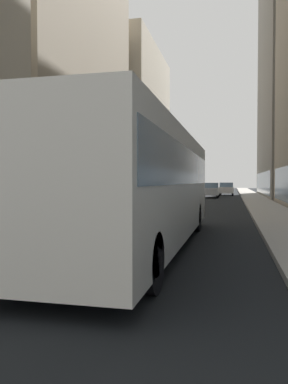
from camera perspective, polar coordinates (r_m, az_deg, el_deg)
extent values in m
plane|color=black|center=(41.11, 8.22, -0.87)|extent=(120.00, 120.00, 0.00)
cube|color=gray|center=(41.99, 0.45, -0.70)|extent=(2.40, 110.00, 0.15)
cube|color=#9E9991|center=(41.01, 16.18, -0.82)|extent=(2.40, 110.00, 0.15)
cube|color=#A0937F|center=(35.70, -14.34, 21.16)|extent=(8.92, 19.64, 27.49)
cube|color=slate|center=(31.83, -7.08, 1.28)|extent=(0.08, 17.67, 2.40)
cube|color=#B2A893|center=(54.58, -3.46, 10.39)|extent=(10.68, 19.62, 20.20)
cube|color=slate|center=(52.66, 2.11, 1.43)|extent=(0.08, 17.66, 2.40)
cube|color=slate|center=(26.06, 20.81, 1.11)|extent=(0.08, 14.44, 2.40)
cube|color=slate|center=(45.38, 17.44, 1.32)|extent=(0.08, 18.98, 2.40)
cube|color=silver|center=(10.23, -0.32, 1.00)|extent=(2.55, 11.50, 2.75)
cube|color=slate|center=(10.23, -0.32, 3.77)|extent=(2.57, 11.04, 0.90)
cube|color=black|center=(15.87, 4.52, -2.85)|extent=(2.55, 0.16, 0.44)
cylinder|color=black|center=(14.00, -1.39, -3.64)|extent=(0.30, 1.00, 1.00)
cylinder|color=black|center=(13.61, 7.84, -3.81)|extent=(0.30, 1.00, 1.00)
cylinder|color=black|center=(6.90, -17.99, -9.21)|extent=(0.30, 1.00, 1.00)
cylinder|color=black|center=(6.07, 0.83, -10.62)|extent=(0.30, 1.00, 1.00)
cube|color=silver|center=(15.59, -1.08, 4.25)|extent=(0.08, 0.24, 0.40)
cube|color=red|center=(43.51, 4.79, 0.19)|extent=(1.94, 3.99, 0.75)
cube|color=slate|center=(43.30, 4.76, 1.04)|extent=(1.79, 1.79, 0.55)
cylinder|color=black|center=(45.21, 4.00, -0.23)|extent=(0.22, 0.64, 0.64)
cylinder|color=black|center=(44.97, 6.17, -0.25)|extent=(0.22, 0.64, 0.64)
cylinder|color=black|center=(42.10, 3.31, -0.37)|extent=(0.22, 0.64, 0.64)
cylinder|color=black|center=(41.84, 5.64, -0.38)|extent=(0.22, 0.64, 0.64)
cube|color=black|center=(35.51, 5.48, -0.14)|extent=(1.74, 3.98, 0.75)
cube|color=slate|center=(35.30, 5.44, 0.91)|extent=(1.60, 1.79, 0.55)
cylinder|color=black|center=(37.19, 4.65, -0.63)|extent=(0.22, 0.64, 0.64)
cylinder|color=black|center=(37.00, 6.97, -0.65)|extent=(0.22, 0.64, 0.64)
cylinder|color=black|center=(34.08, 3.86, -0.84)|extent=(0.22, 0.64, 0.64)
cylinder|color=black|center=(33.87, 6.39, -0.86)|extent=(0.22, 0.64, 0.64)
cube|color=yellow|center=(22.77, -3.09, -1.12)|extent=(1.81, 4.18, 0.75)
cube|color=slate|center=(22.55, -3.24, 0.51)|extent=(1.67, 1.88, 0.55)
cylinder|color=black|center=(24.62, -3.76, -1.79)|extent=(0.22, 0.64, 0.64)
cylinder|color=black|center=(24.20, -0.16, -1.84)|extent=(0.22, 0.64, 0.64)
cylinder|color=black|center=(21.45, -6.39, -2.30)|extent=(0.22, 0.64, 0.64)
cylinder|color=black|center=(20.97, -2.29, -2.38)|extent=(0.22, 0.64, 0.64)
cube|color=#B7BABF|center=(41.68, 9.95, 0.11)|extent=(1.83, 4.19, 0.75)
cube|color=slate|center=(41.46, 9.94, 1.00)|extent=(1.68, 1.89, 0.55)
cylinder|color=black|center=(43.42, 9.01, -0.32)|extent=(0.22, 0.64, 0.64)
cylinder|color=black|center=(43.34, 11.14, -0.34)|extent=(0.22, 0.64, 0.64)
cylinder|color=black|center=(40.07, 8.66, -0.48)|extent=(0.22, 0.64, 0.64)
cylinder|color=black|center=(39.98, 10.96, -0.50)|extent=(0.22, 0.64, 0.64)
cube|color=silver|center=(48.70, 12.31, 0.31)|extent=(1.76, 4.48, 0.75)
cube|color=slate|center=(48.47, 12.31, 1.07)|extent=(1.62, 2.01, 0.55)
cylinder|color=black|center=(50.55, 11.47, -0.06)|extent=(0.22, 0.64, 0.64)
cylinder|color=black|center=(50.53, 13.21, -0.07)|extent=(0.22, 0.64, 0.64)
cylinder|color=black|center=(46.91, 11.33, -0.19)|extent=(0.22, 0.64, 0.64)
cylinder|color=black|center=(46.88, 13.21, -0.20)|extent=(0.22, 0.64, 0.64)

